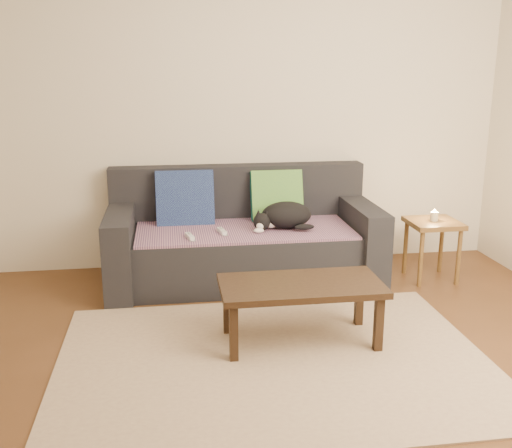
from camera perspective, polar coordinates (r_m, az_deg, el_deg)
The scene contains 13 objects.
ground at distance 3.45m, azimuth 2.15°, elevation -14.11°, with size 4.50×4.50×0.00m, color brown.
back_wall at distance 5.01m, azimuth -1.93°, elevation 10.68°, with size 4.50×0.04×2.60m, color beige.
sofa at distance 4.77m, azimuth -1.25°, elevation -1.67°, with size 2.10×0.94×0.87m.
throw_blanket at distance 4.65m, azimuth -1.11°, elevation -0.57°, with size 1.66×0.74×0.02m, color #452C54.
cushion_navy at distance 4.82m, azimuth -6.78°, elevation 2.35°, with size 0.46×0.11×0.46m, color #111549.
cushion_green at distance 4.89m, azimuth 1.98°, elevation 2.64°, with size 0.42×0.10×0.42m, color #0C4D49.
cat at distance 4.64m, azimuth 2.71°, elevation 0.80°, with size 0.52×0.40×0.20m.
wii_remote_a at distance 4.40m, azimuth -6.32°, elevation -1.20°, with size 0.15×0.04×0.03m, color white.
wii_remote_b at distance 4.52m, azimuth -3.27°, elevation -0.70°, with size 0.15×0.04×0.03m, color white.
side_table at distance 4.93m, azimuth 16.51°, elevation -0.65°, with size 0.39×0.39×0.48m.
candle at distance 4.90m, azimuth 16.61°, elevation 0.73°, with size 0.06×0.06×0.09m.
rug at distance 3.58m, azimuth 1.70°, elevation -12.87°, with size 2.50×1.80×0.01m, color tan.
coffee_table at distance 3.67m, azimuth 4.31°, elevation -6.33°, with size 0.99×0.49×0.39m.
Camera 1 is at (-0.56, -2.96, 1.68)m, focal length 42.00 mm.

